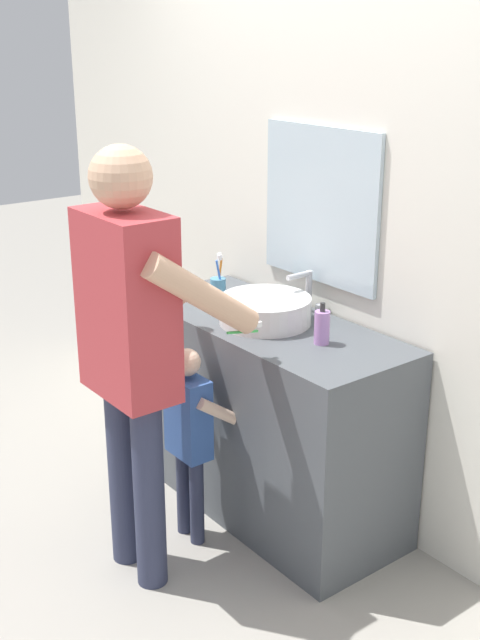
% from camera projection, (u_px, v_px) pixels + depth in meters
% --- Properties ---
extents(ground_plane, '(14.00, 14.00, 0.00)m').
position_uv_depth(ground_plane, '(212.00, 526.00, 3.47)').
color(ground_plane, '#9E998E').
extents(back_wall, '(4.40, 0.10, 2.70)m').
position_uv_depth(back_wall, '(329.00, 197.00, 3.37)').
color(back_wall, silver).
rests_on(back_wall, ground).
extents(vanity_cabinet, '(1.28, 0.54, 0.87)m').
position_uv_depth(vanity_cabinet, '(268.00, 416.00, 3.50)').
color(vanity_cabinet, '#4C5156').
rests_on(vanity_cabinet, ground).
extents(sink_basin, '(0.38, 0.38, 0.11)m').
position_uv_depth(sink_basin, '(265.00, 310.00, 3.32)').
color(sink_basin, silver).
rests_on(sink_basin, vanity_cabinet).
extents(faucet, '(0.18, 0.14, 0.18)m').
position_uv_depth(faucet, '(307.00, 294.00, 3.44)').
color(faucet, '#B7BABF').
rests_on(faucet, vanity_cabinet).
extents(toothbrush_cup, '(0.07, 0.07, 0.21)m').
position_uv_depth(toothbrush_cup, '(218.00, 287.00, 3.62)').
color(toothbrush_cup, '#4C8EB2').
rests_on(toothbrush_cup, vanity_cabinet).
extents(soap_bottle, '(0.06, 0.06, 0.17)m').
position_uv_depth(soap_bottle, '(322.00, 327.00, 3.10)').
color(soap_bottle, '#B27FC6').
rests_on(soap_bottle, vanity_cabinet).
extents(child_toddler, '(0.26, 0.26, 0.85)m').
position_uv_depth(child_toddler, '(190.00, 428.00, 3.24)').
color(child_toddler, '#2D334C').
rests_on(child_toddler, ground).
extents(adult_parent, '(0.51, 0.54, 1.66)m').
position_uv_depth(adult_parent, '(132.00, 332.00, 2.88)').
color(adult_parent, '#2D334C').
rests_on(adult_parent, ground).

